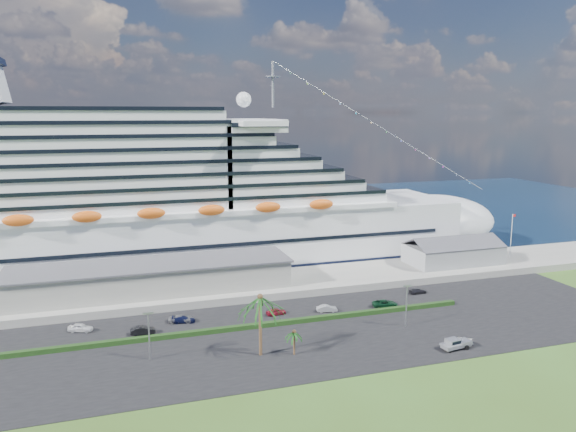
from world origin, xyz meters
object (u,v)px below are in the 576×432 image
object	(u,v)px
cruise_ship	(156,207)
parked_car_3	(184,319)
boat_trailer	(461,341)
pickup_truck	(456,343)

from	to	relation	value
cruise_ship	parked_car_3	xyz separation A→B (m)	(1.05, -40.90, -15.92)
boat_trailer	pickup_truck	bearing A→B (deg)	-155.60
parked_car_3	pickup_truck	bearing A→B (deg)	-110.91
parked_car_3	boat_trailer	xyz separation A→B (m)	(44.94, -26.46, 0.37)
cruise_ship	pickup_truck	size ratio (longest dim) A/B	33.59
boat_trailer	cruise_ship	bearing A→B (deg)	124.33
parked_car_3	boat_trailer	size ratio (longest dim) A/B	0.83
cruise_ship	parked_car_3	size ratio (longest dim) A/B	42.56
pickup_truck	cruise_ship	bearing A→B (deg)	123.16
cruise_ship	pickup_truck	distance (m)	82.76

